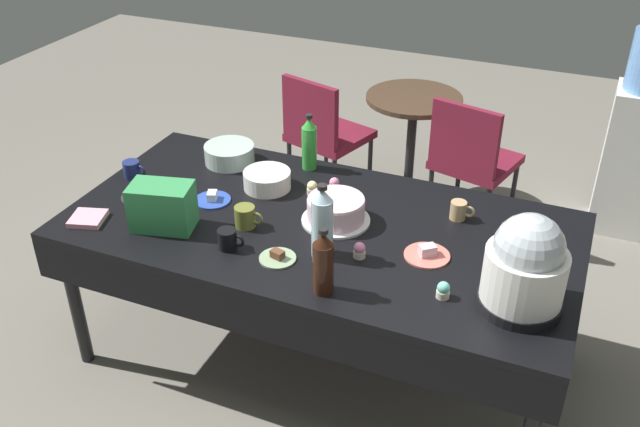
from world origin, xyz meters
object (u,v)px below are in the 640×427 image
soda_bottle_lime_soda (309,144)px  frosted_layer_cake (336,210)px  coffee_mug_black (228,239)px  coffee_mug_olive (246,217)px  dessert_plate_cobalt (212,199)px  coffee_mug_tan (459,210)px  ceramic_snack_bowl (267,180)px  soda_bottle_water (322,223)px  coffee_mug_navy (132,169)px  cupcake_lemon (312,188)px  soda_carton (162,206)px  glass_salad_bowl (229,154)px  maroon_chair_right (471,156)px  maroon_chair_left (323,130)px  water_cooler (635,140)px  potluck_table (320,235)px  slow_cooker (526,267)px  dessert_plate_sage (278,257)px  dessert_plate_teal (509,254)px  dessert_plate_coral (427,254)px  round_cafe_table (412,129)px  cupcake_rose (359,250)px  cupcake_mint (443,290)px  dessert_plate_charcoal (139,195)px  soda_bottle_cola (323,263)px

soda_bottle_lime_soda → frosted_layer_cake: bearing=-53.6°
frosted_layer_cake → coffee_mug_black: frosted_layer_cake is taller
coffee_mug_olive → dessert_plate_cobalt: bearing=151.5°
soda_bottle_lime_soda → coffee_mug_tan: (0.79, -0.19, -0.09)m
frosted_layer_cake → ceramic_snack_bowl: size_ratio=1.35×
soda_bottle_water → coffee_mug_navy: soda_bottle_water is taller
cupcake_lemon → soda_carton: soda_carton is taller
glass_salad_bowl → coffee_mug_tan: 1.19m
frosted_layer_cake → maroon_chair_right: frosted_layer_cake is taller
ceramic_snack_bowl → coffee_mug_olive: bearing=-79.0°
maroon_chair_left → water_cooler: 1.87m
potluck_table → coffee_mug_black: size_ratio=18.66×
ceramic_snack_bowl → slow_cooker: bearing=-19.4°
ceramic_snack_bowl → dessert_plate_sage: ceramic_snack_bowl is taller
coffee_mug_navy → water_cooler: bearing=38.0°
dessert_plate_teal → coffee_mug_navy: (-1.79, -0.03, 0.03)m
slow_cooker → dessert_plate_coral: size_ratio=2.04×
round_cafe_table → cupcake_rose: bearing=-80.8°
cupcake_rose → soda_carton: (-0.85, -0.11, 0.07)m
slow_cooker → coffee_mug_olive: (-1.17, 0.10, -0.13)m
cupcake_mint → soda_bottle_lime_soda: (-0.86, 0.75, 0.10)m
dessert_plate_sage → coffee_mug_navy: 1.01m
coffee_mug_navy → soda_bottle_water: bearing=-12.9°
dessert_plate_charcoal → coffee_mug_black: 0.62m
potluck_table → maroon_chair_left: 1.53m
dessert_plate_sage → round_cafe_table: bearing=89.9°
potluck_table → cupcake_mint: bearing=-25.7°
coffee_mug_tan → round_cafe_table: 1.51m
dessert_plate_coral → soda_bottle_water: soda_bottle_water is taller
soda_bottle_cola → dessert_plate_charcoal: bearing=163.3°
soda_bottle_water → cupcake_lemon: bearing=118.0°
dessert_plate_charcoal → coffee_mug_tan: size_ratio=1.48×
coffee_mug_tan → round_cafe_table: (-0.59, 1.36, -0.29)m
dessert_plate_coral → coffee_mug_navy: size_ratio=1.56×
cupcake_rose → slow_cooker: bearing=-6.1°
coffee_mug_tan → maroon_chair_right: (-0.16, 1.14, -0.30)m
cupcake_rose → coffee_mug_tan: size_ratio=0.62×
slow_cooker → dessert_plate_coral: (-0.39, 0.18, -0.16)m
glass_salad_bowl → soda_bottle_lime_soda: 0.41m
dessert_plate_cobalt → coffee_mug_olive: 0.28m
cupcake_rose → maroon_chair_right: (0.14, 1.58, -0.29)m
dessert_plate_cobalt → coffee_mug_tan: size_ratio=1.53×
potluck_table → dessert_plate_teal: bearing=5.2°
maroon_chair_right → coffee_mug_black: bearing=-110.7°
ceramic_snack_bowl → cupcake_rose: size_ratio=3.30×
dessert_plate_charcoal → soda_bottle_lime_soda: 0.84m
slow_cooker → maroon_chair_right: bearing=107.0°
coffee_mug_black → soda_carton: (-0.33, 0.04, 0.06)m
dessert_plate_charcoal → soda_carton: size_ratio=0.62×
slow_cooker → maroon_chair_right: slow_cooker is taller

